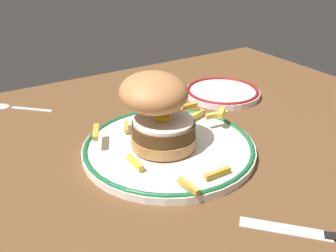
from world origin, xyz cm
name	(u,v)px	position (x,y,z in cm)	size (l,w,h in cm)	color
ground_plane	(149,168)	(0.00, 0.00, -2.00)	(118.89, 84.49, 4.00)	brown
dinner_plate	(168,146)	(3.76, 0.26, 0.84)	(28.55, 28.55, 1.60)	white
burger	(158,110)	(2.18, 0.56, 7.68)	(12.41, 13.19, 12.35)	#B17841
fries_pile	(175,129)	(6.18, 1.87, 2.72)	(24.50, 24.03, 2.85)	gold
side_plate	(222,92)	(26.81, 14.34, 0.83)	(16.56, 16.56, 1.60)	white
knife	(329,235)	(9.49, -26.95, 0.26)	(13.52, 14.05, 0.70)	black
spoon	(8,106)	(-15.52, 32.90, 0.36)	(10.79, 10.42, 0.90)	silver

